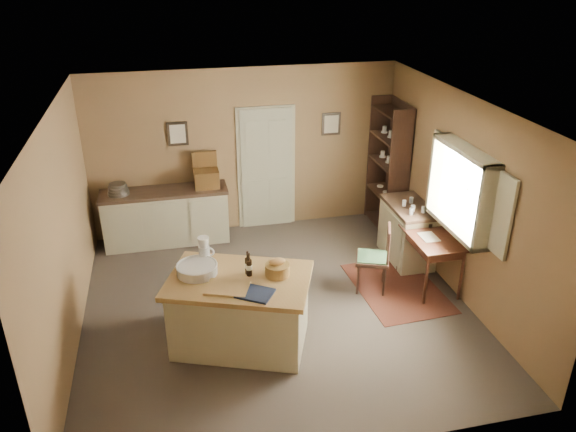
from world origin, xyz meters
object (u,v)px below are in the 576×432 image
sideboard (167,215)px  writing_desk (431,243)px  desk_chair (372,259)px  shelving_unit (391,166)px  work_island (240,309)px  right_cabinet (407,232)px

sideboard → writing_desk: size_ratio=2.06×
desk_chair → shelving_unit: 2.18m
shelving_unit → sideboard: bearing=176.9°
work_island → sideboard: work_island is taller
work_island → right_cabinet: 3.14m
right_cabinet → work_island: bearing=-152.0°
right_cabinet → shelving_unit: 1.34m
shelving_unit → writing_desk: bearing=-94.6°
writing_desk → right_cabinet: size_ratio=0.94×
writing_desk → right_cabinet: bearing=90.0°
sideboard → writing_desk: sideboard is taller
work_island → sideboard: size_ratio=0.95×
right_cabinet → shelving_unit: (0.16, 1.17, 0.62)m
right_cabinet → desk_chair: bearing=-140.3°
writing_desk → shelving_unit: 1.99m
work_island → desk_chair: work_island is taller
desk_chair → sideboard: bearing=164.2°
work_island → writing_desk: work_island is taller
sideboard → shelving_unit: size_ratio=0.92×
work_island → writing_desk: 2.87m
desk_chair → shelving_unit: bearing=83.5°
desk_chair → shelving_unit: shelving_unit is taller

